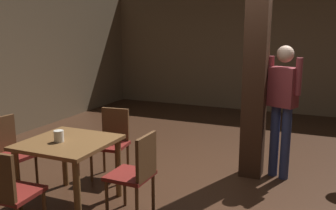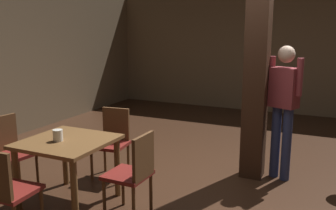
% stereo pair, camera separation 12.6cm
% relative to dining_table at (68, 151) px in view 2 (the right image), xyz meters
% --- Properties ---
extents(ground_plane, '(10.80, 10.80, 0.00)m').
position_rel_dining_table_xyz_m(ground_plane, '(1.30, 1.22, -0.61)').
color(ground_plane, '#382114').
extents(wall_back, '(8.00, 0.10, 2.80)m').
position_rel_dining_table_xyz_m(wall_back, '(1.30, 5.72, 0.79)').
color(wall_back, '#756047').
rests_on(wall_back, ground_plane).
extents(pillar, '(0.28, 0.28, 2.80)m').
position_rel_dining_table_xyz_m(pillar, '(1.67, 1.66, 0.79)').
color(pillar, '#382114').
rests_on(pillar, ground_plane).
extents(dining_table, '(0.91, 0.91, 0.74)m').
position_rel_dining_table_xyz_m(dining_table, '(0.00, 0.00, 0.00)').
color(dining_table, brown).
rests_on(dining_table, ground_plane).
extents(chair_east, '(0.43, 0.43, 0.89)m').
position_rel_dining_table_xyz_m(chair_east, '(0.82, 0.02, -0.10)').
color(chair_east, maroon).
rests_on(chair_east, ground_plane).
extents(chair_north, '(0.46, 0.46, 0.89)m').
position_rel_dining_table_xyz_m(chair_north, '(0.01, 0.87, -0.10)').
color(chair_north, maroon).
rests_on(chair_north, ground_plane).
extents(chair_south, '(0.45, 0.45, 0.89)m').
position_rel_dining_table_xyz_m(chair_south, '(-0.01, -0.84, -0.10)').
color(chair_south, maroon).
rests_on(chair_south, ground_plane).
extents(chair_west, '(0.46, 0.46, 0.89)m').
position_rel_dining_table_xyz_m(chair_west, '(-0.88, -0.00, -0.10)').
color(chair_west, maroon).
rests_on(chair_west, ground_plane).
extents(napkin_cup, '(0.11, 0.11, 0.12)m').
position_rel_dining_table_xyz_m(napkin_cup, '(-0.06, -0.07, 0.19)').
color(napkin_cup, silver).
rests_on(napkin_cup, dining_table).
extents(standing_person, '(0.46, 0.32, 1.72)m').
position_rel_dining_table_xyz_m(standing_person, '(2.02, 1.73, 0.39)').
color(standing_person, maroon).
rests_on(standing_person, ground_plane).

